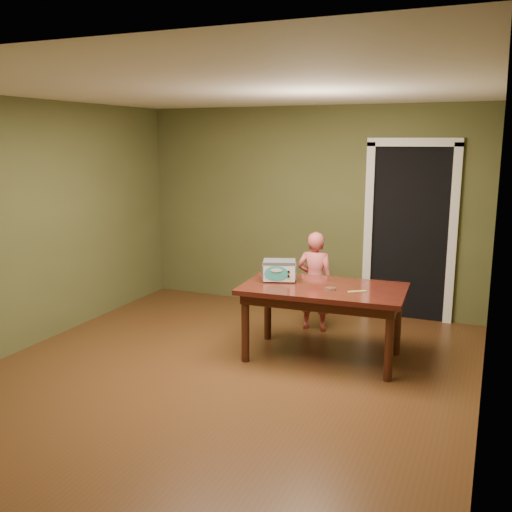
# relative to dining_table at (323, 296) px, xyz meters

# --- Properties ---
(floor) EXTENTS (5.00, 5.00, 0.00)m
(floor) POSITION_rel_dining_table_xyz_m (-0.73, -0.78, -0.65)
(floor) COLOR #532C17
(floor) RESTS_ON ground
(room_shell) EXTENTS (4.52, 5.02, 2.61)m
(room_shell) POSITION_rel_dining_table_xyz_m (-0.73, -0.78, 1.06)
(room_shell) COLOR brown
(room_shell) RESTS_ON ground
(doorway) EXTENTS (1.10, 0.66, 2.25)m
(doorway) POSITION_rel_dining_table_xyz_m (0.57, 2.00, 0.41)
(doorway) COLOR black
(doorway) RESTS_ON ground
(dining_table) EXTENTS (1.65, 0.99, 0.75)m
(dining_table) POSITION_rel_dining_table_xyz_m (0.00, 0.00, 0.00)
(dining_table) COLOR #38110C
(dining_table) RESTS_ON floor
(toy_oven) EXTENTS (0.40, 0.33, 0.22)m
(toy_oven) POSITION_rel_dining_table_xyz_m (-0.49, 0.04, 0.22)
(toy_oven) COLOR #4C4F54
(toy_oven) RESTS_ON dining_table
(baking_pan) EXTENTS (0.10, 0.10, 0.02)m
(baking_pan) POSITION_rel_dining_table_xyz_m (0.10, -0.10, 0.11)
(baking_pan) COLOR silver
(baking_pan) RESTS_ON dining_table
(spatula) EXTENTS (0.17, 0.12, 0.01)m
(spatula) POSITION_rel_dining_table_xyz_m (0.36, -0.07, 0.10)
(spatula) COLOR #DDDA60
(spatula) RESTS_ON dining_table
(child) EXTENTS (0.44, 0.30, 1.16)m
(child) POSITION_rel_dining_table_xyz_m (-0.34, 0.82, -0.07)
(child) COLOR #D45957
(child) RESTS_ON floor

